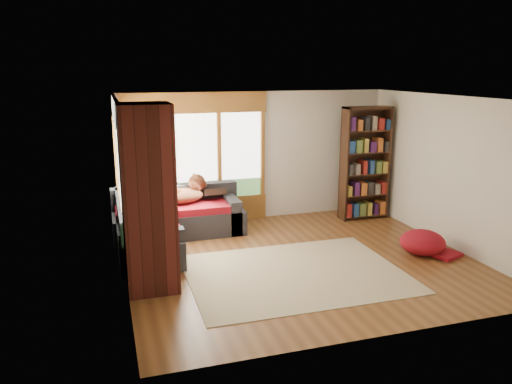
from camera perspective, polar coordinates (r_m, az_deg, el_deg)
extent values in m
plane|color=brown|center=(8.24, 5.06, -7.74)|extent=(5.50, 5.50, 0.00)
plane|color=white|center=(7.67, 5.48, 10.62)|extent=(5.50, 5.50, 0.00)
cube|color=silver|center=(10.16, -0.10, 4.11)|extent=(5.50, 0.04, 2.60)
cube|color=silver|center=(5.71, 14.84, -4.27)|extent=(5.50, 0.04, 2.60)
cube|color=silver|center=(7.29, -15.18, -0.35)|extent=(0.04, 5.00, 2.60)
cube|color=silver|center=(9.24, 21.25, 2.15)|extent=(0.04, 5.00, 2.60)
cube|color=#946025|center=(9.85, -6.76, 3.98)|extent=(2.82, 0.10, 1.90)
cube|color=white|center=(9.85, -6.76, 3.98)|extent=(2.54, 0.09, 1.62)
cube|color=#946025|center=(8.45, -15.34, 1.92)|extent=(0.10, 2.62, 1.90)
cube|color=white|center=(8.45, -15.34, 1.92)|extent=(0.09, 2.36, 1.62)
cube|color=#80915B|center=(9.20, -15.52, 5.39)|extent=(0.03, 0.72, 0.90)
cube|color=#471914|center=(6.96, -12.19, -0.82)|extent=(0.70, 0.70, 2.60)
cube|color=#232427|center=(9.64, -8.74, -3.28)|extent=(2.20, 0.90, 0.42)
cube|color=#232427|center=(9.86, -9.13, -0.48)|extent=(2.20, 0.20, 0.38)
cube|color=#232427|center=(9.80, -2.97, -2.30)|extent=(0.20, 0.90, 0.60)
cube|color=maroon|center=(9.43, -9.29, -1.97)|extent=(1.90, 0.66, 0.12)
cube|color=#232427|center=(8.95, -12.24, -4.79)|extent=(0.90, 2.20, 0.42)
cube|color=#232427|center=(8.82, -14.63, -2.50)|extent=(0.20, 2.20, 0.38)
cube|color=#232427|center=(7.98, -11.61, -6.40)|extent=(0.90, 0.20, 0.60)
cube|color=maroon|center=(8.55, -11.31, -3.74)|extent=(0.66, 1.20, 0.12)
cube|color=maroon|center=(9.46, -11.93, -2.05)|extent=(0.66, 0.66, 0.12)
cube|color=beige|center=(7.71, 4.51, -9.24)|extent=(3.25, 2.49, 0.01)
cube|color=#351D11|center=(10.66, 14.57, 3.31)|extent=(0.04, 0.33, 2.30)
cube|color=#351D11|center=(10.20, 10.02, 3.08)|extent=(0.04, 0.33, 2.30)
cube|color=#351D11|center=(10.55, 11.94, 3.36)|extent=(0.99, 0.02, 2.30)
cube|color=#351D11|center=(10.67, 12.04, -2.57)|extent=(0.91, 0.31, 0.03)
cube|color=#351D11|center=(10.56, 12.16, -0.27)|extent=(0.91, 0.31, 0.03)
cube|color=#351D11|center=(10.46, 12.29, 2.07)|extent=(0.91, 0.31, 0.03)
cube|color=#351D11|center=(10.38, 12.41, 4.45)|extent=(0.91, 0.31, 0.03)
cube|color=#351D11|center=(10.32, 12.54, 6.86)|extent=(0.91, 0.31, 0.03)
cube|color=#351D11|center=(10.28, 12.67, 9.30)|extent=(0.91, 0.31, 0.03)
cube|color=#726659|center=(10.40, 12.40, 3.18)|extent=(0.87, 0.25, 2.14)
ellipsoid|color=maroon|center=(8.85, 18.50, -5.41)|extent=(0.96, 0.96, 0.41)
ellipsoid|color=brown|center=(9.40, -8.33, -0.38)|extent=(0.88, 0.67, 0.26)
sphere|color=brown|center=(9.48, -6.76, 0.58)|extent=(0.38, 0.38, 0.32)
cone|color=brown|center=(9.43, -7.07, 1.29)|extent=(0.14, 0.14, 0.14)
ellipsoid|color=black|center=(8.32, -12.34, -2.49)|extent=(0.60, 0.84, 0.26)
sphere|color=black|center=(8.56, -12.81, -1.20)|extent=(0.35, 0.35, 0.31)
cone|color=black|center=(8.47, -12.78, -0.46)|extent=(0.13, 0.13, 0.14)
cube|color=black|center=(9.81, -5.00, 0.48)|extent=(0.45, 0.12, 0.45)
cube|color=black|center=(9.71, -8.46, 0.24)|extent=(0.45, 0.12, 0.45)
cube|color=black|center=(9.17, -13.76, -0.83)|extent=(0.45, 0.12, 0.45)
cube|color=black|center=(8.11, -13.25, -2.73)|extent=(0.45, 0.12, 0.45)
cube|color=maroon|center=(9.64, -11.99, -0.01)|extent=(0.42, 0.12, 0.42)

